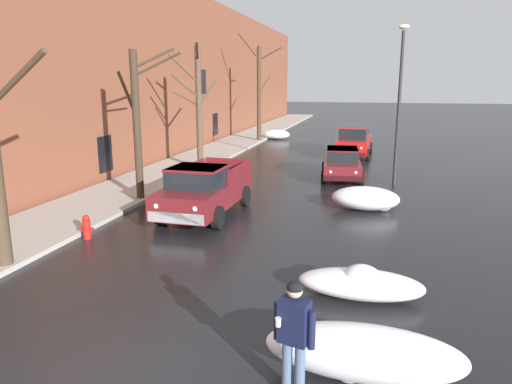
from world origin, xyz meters
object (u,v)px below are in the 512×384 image
(pickup_truck_maroon_approaching_near_lane, at_px, (204,190))
(suv_red_parked_kerbside_mid, at_px, (354,140))
(bare_tree_mid_block, at_px, (198,105))
(sedan_maroon_parked_kerbside_close, at_px, (342,163))
(bare_tree_far_down_block, at_px, (259,92))
(fire_hydrant, at_px, (87,227))
(pedestrian_with_coffee, at_px, (294,331))
(bare_tree_second_along_sidewalk, at_px, (137,121))
(street_lamp_post, at_px, (399,99))

(pickup_truck_maroon_approaching_near_lane, bearing_deg, suv_red_parked_kerbside_mid, 73.90)
(bare_tree_mid_block, bearing_deg, sedan_maroon_parked_kerbside_close, -2.64)
(suv_red_parked_kerbside_mid, bearing_deg, bare_tree_far_down_block, 142.21)
(bare_tree_mid_block, distance_m, fire_hydrant, 11.24)
(sedan_maroon_parked_kerbside_close, bearing_deg, pickup_truck_maroon_approaching_near_lane, -118.61)
(bare_tree_far_down_block, distance_m, pedestrian_with_coffee, 30.00)
(bare_tree_second_along_sidewalk, distance_m, bare_tree_mid_block, 6.33)
(suv_red_parked_kerbside_mid, relative_size, fire_hydrant, 6.87)
(bare_tree_far_down_block, distance_m, pickup_truck_maroon_approaching_near_lane, 20.57)
(sedan_maroon_parked_kerbside_close, bearing_deg, fire_hydrant, -121.50)
(bare_tree_mid_block, xyz_separation_m, suv_red_parked_kerbside_mid, (7.24, 6.89, -2.29))
(bare_tree_second_along_sidewalk, bearing_deg, suv_red_parked_kerbside_mid, 61.30)
(pedestrian_with_coffee, bearing_deg, pickup_truck_maroon_approaching_near_lane, 117.25)
(bare_tree_mid_block, bearing_deg, pickup_truck_maroon_approaching_near_lane, -68.46)
(bare_tree_mid_block, height_order, fire_hydrant, bare_tree_mid_block)
(bare_tree_mid_block, distance_m, bare_tree_far_down_block, 12.49)
(bare_tree_second_along_sidewalk, height_order, bare_tree_mid_block, bare_tree_mid_block)
(sedan_maroon_parked_kerbside_close, bearing_deg, street_lamp_post, -16.00)
(bare_tree_second_along_sidewalk, distance_m, pickup_truck_maroon_approaching_near_lane, 3.94)
(bare_tree_second_along_sidewalk, xyz_separation_m, suv_red_parked_kerbside_mid, (7.23, 13.21, -2.01))
(bare_tree_far_down_block, relative_size, street_lamp_post, 1.15)
(pickup_truck_maroon_approaching_near_lane, bearing_deg, street_lamp_post, 46.57)
(sedan_maroon_parked_kerbside_close, xyz_separation_m, street_lamp_post, (2.32, -0.67, 2.95))
(bare_tree_second_along_sidewalk, distance_m, suv_red_parked_kerbside_mid, 15.19)
(bare_tree_far_down_block, bearing_deg, suv_red_parked_kerbside_mid, -37.79)
(pedestrian_with_coffee, distance_m, street_lamp_post, 15.79)
(bare_tree_second_along_sidewalk, height_order, suv_red_parked_kerbside_mid, bare_tree_second_along_sidewalk)
(sedan_maroon_parked_kerbside_close, bearing_deg, pedestrian_with_coffee, -88.22)
(bare_tree_second_along_sidewalk, xyz_separation_m, bare_tree_far_down_block, (0.01, 18.81, 0.61))
(sedan_maroon_parked_kerbside_close, distance_m, pedestrian_with_coffee, 16.13)
(pedestrian_with_coffee, xyz_separation_m, street_lamp_post, (1.82, 15.45, 2.67))
(bare_tree_far_down_block, relative_size, sedan_maroon_parked_kerbside_close, 1.91)
(sedan_maroon_parked_kerbside_close, distance_m, fire_hydrant, 12.34)
(fire_hydrant, bearing_deg, bare_tree_far_down_block, 91.44)
(street_lamp_post, bearing_deg, bare_tree_far_down_block, 124.75)
(street_lamp_post, bearing_deg, sedan_maroon_parked_kerbside_close, 164.00)
(bare_tree_far_down_block, height_order, pickup_truck_maroon_approaching_near_lane, bare_tree_far_down_block)
(bare_tree_far_down_block, relative_size, pedestrian_with_coffee, 4.36)
(bare_tree_second_along_sidewalk, xyz_separation_m, fire_hydrant, (0.60, -4.52, -2.64))
(bare_tree_second_along_sidewalk, height_order, bare_tree_far_down_block, bare_tree_far_down_block)
(bare_tree_second_along_sidewalk, relative_size, sedan_maroon_parked_kerbside_close, 1.40)
(pedestrian_with_coffee, relative_size, street_lamp_post, 0.26)
(pickup_truck_maroon_approaching_near_lane, distance_m, suv_red_parked_kerbside_mid, 15.16)
(suv_red_parked_kerbside_mid, height_order, fire_hydrant, suv_red_parked_kerbside_mid)
(bare_tree_far_down_block, bearing_deg, sedan_maroon_parked_kerbside_close, -61.25)
(bare_tree_far_down_block, height_order, sedan_maroon_parked_kerbside_close, bare_tree_far_down_block)
(pedestrian_with_coffee, bearing_deg, suv_red_parked_kerbside_mid, 90.76)
(suv_red_parked_kerbside_mid, relative_size, street_lamp_post, 0.73)
(bare_tree_far_down_block, xyz_separation_m, street_lamp_post, (9.35, -13.48, 0.09))
(bare_tree_far_down_block, xyz_separation_m, sedan_maroon_parked_kerbside_close, (7.03, -12.81, -2.86))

